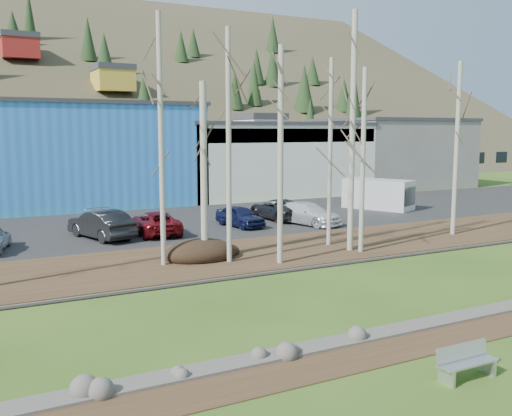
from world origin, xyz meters
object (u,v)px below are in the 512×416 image
van_white (381,194)px  car_4 (240,216)px  car_6 (307,213)px  car_3 (112,222)px  bench_intact (466,362)px  car_5 (279,209)px  car_2 (156,223)px  car_1 (101,224)px

van_white → car_4: bearing=165.7°
car_4 → car_6: 4.33m
car_3 → car_6: bearing=-21.0°
bench_intact → car_5: bearing=71.1°
car_2 → car_1: bearing=4.0°
car_3 → car_4: 7.69m
car_3 → car_6: 12.00m
car_5 → van_white: 9.36m
car_4 → van_white: 13.12m
car_1 → car_3: car_1 is taller
car_2 → car_4: (5.39, 0.08, -0.01)m
bench_intact → car_1: 22.21m
bench_intact → car_1: size_ratio=0.35×
van_white → car_2: bearing=163.1°
car_2 → van_white: (18.31, 2.34, 0.46)m
car_6 → car_3: bearing=151.1°
car_3 → car_4: size_ratio=1.20×
car_3 → car_6: size_ratio=0.96×
van_white → car_6: bearing=177.1°
bench_intact → car_2: size_ratio=0.35×
van_white → car_5: bearing=160.4°
bench_intact → car_4: 22.32m
car_1 → car_4: size_ratio=1.26×
car_1 → car_3: (0.89, 1.31, -0.13)m
car_4 → van_white: van_white is taller
bench_intact → car_6: size_ratio=0.35×
bench_intact → car_1: car_1 is taller
car_5 → car_6: size_ratio=1.04×
bench_intact → van_white: 29.77m
car_1 → car_3: bearing=-141.3°
car_2 → car_3: (-2.19, 1.38, 0.01)m
bench_intact → van_white: van_white is taller
car_1 → car_4: (8.47, 0.01, -0.14)m
bench_intact → car_6: (8.68, 20.70, 0.41)m
car_4 → van_white: size_ratio=0.69×
car_1 → car_5: 12.17m
car_4 → car_5: 3.90m
car_2 → car_5: bearing=-164.7°
car_2 → car_4: 5.39m
car_2 → car_6: size_ratio=0.99×
bench_intact → car_4: car_4 is taller
car_6 → bench_intact: bearing=-129.9°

